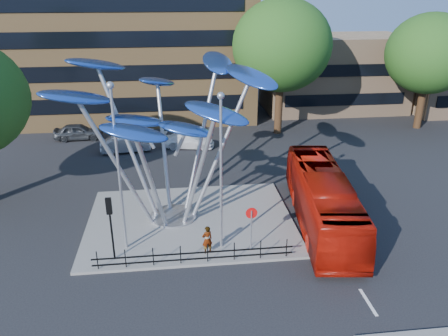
{
  "coord_description": "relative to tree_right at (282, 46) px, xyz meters",
  "views": [
    {
      "loc": [
        -1.66,
        -16.66,
        12.98
      ],
      "look_at": [
        0.77,
        4.0,
        4.23
      ],
      "focal_mm": 35.0,
      "sensor_mm": 36.0,
      "label": 1
    }
  ],
  "objects": [
    {
      "name": "ground",
      "position": [
        -8.0,
        -22.0,
        -8.04
      ],
      "size": [
        120.0,
        120.0,
        0.0
      ],
      "primitive_type": "plane",
      "color": "black",
      "rests_on": "ground"
    },
    {
      "name": "traffic_island",
      "position": [
        -9.0,
        -16.0,
        -7.96
      ],
      "size": [
        12.0,
        9.0,
        0.15
      ],
      "primitive_type": "cube",
      "color": "slate",
      "rests_on": "ground"
    },
    {
      "name": "low_building_near",
      "position": [
        8.0,
        8.0,
        -4.04
      ],
      "size": [
        15.0,
        8.0,
        8.0
      ],
      "primitive_type": "cube",
      "color": "tan",
      "rests_on": "ground"
    },
    {
      "name": "tree_right",
      "position": [
        0.0,
        0.0,
        0.0
      ],
      "size": [
        8.8,
        8.8,
        12.11
      ],
      "color": "black",
      "rests_on": "ground"
    },
    {
      "name": "tree_far",
      "position": [
        14.0,
        0.0,
        -0.93
      ],
      "size": [
        8.0,
        8.0,
        10.81
      ],
      "color": "black",
      "rests_on": "ground"
    },
    {
      "name": "leaf_sculpture",
      "position": [
        -10.07,
        -15.32,
        -1.16
      ],
      "size": [
        12.72,
        9.54,
        9.51
      ],
      "color": "#9EA0A5",
      "rests_on": "traffic_island"
    },
    {
      "name": "street_lamp_left",
      "position": [
        -12.5,
        -18.5,
        -2.68
      ],
      "size": [
        0.36,
        0.36,
        8.8
      ],
      "color": "#9EA0A5",
      "rests_on": "traffic_island"
    },
    {
      "name": "street_lamp_right",
      "position": [
        -7.5,
        -19.0,
        -2.94
      ],
      "size": [
        0.36,
        0.36,
        8.3
      ],
      "color": "#9EA0A5",
      "rests_on": "traffic_island"
    },
    {
      "name": "traffic_light_island",
      "position": [
        -13.0,
        -19.5,
        -5.42
      ],
      "size": [
        0.28,
        0.18,
        3.42
      ],
      "color": "black",
      "rests_on": "traffic_island"
    },
    {
      "name": "no_entry_sign_island",
      "position": [
        -6.0,
        -19.48,
        -6.22
      ],
      "size": [
        0.6,
        0.1,
        2.45
      ],
      "color": "#9EA0A5",
      "rests_on": "traffic_island"
    },
    {
      "name": "pedestrian_railing_front",
      "position": [
        -9.0,
        -20.3,
        -7.48
      ],
      "size": [
        10.0,
        0.06,
        1.0
      ],
      "color": "black",
      "rests_on": "traffic_island"
    },
    {
      "name": "red_bus",
      "position": [
        -1.4,
        -16.98,
        -6.45
      ],
      "size": [
        4.06,
        11.63,
        3.17
      ],
      "primitive_type": "imported",
      "rotation": [
        0.0,
        0.0,
        -0.12
      ],
      "color": "#A21207",
      "rests_on": "ground"
    },
    {
      "name": "pedestrian",
      "position": [
        -8.28,
        -19.5,
        -7.11
      ],
      "size": [
        0.66,
        0.54,
        1.55
      ],
      "primitive_type": "imported",
      "rotation": [
        0.0,
        0.0,
        3.49
      ],
      "color": "gray",
      "rests_on": "traffic_island"
    },
    {
      "name": "parked_car_left",
      "position": [
        -18.37,
        0.26,
        -7.31
      ],
      "size": [
        4.32,
        1.87,
        1.45
      ],
      "primitive_type": "imported",
      "rotation": [
        0.0,
        0.0,
        1.61
      ],
      "color": "#3A3D41",
      "rests_on": "ground"
    },
    {
      "name": "parked_car_mid",
      "position": [
        -13.87,
        -3.55,
        -7.36
      ],
      "size": [
        4.26,
        1.98,
        1.35
      ],
      "primitive_type": "imported",
      "rotation": [
        0.0,
        0.0,
        1.71
      ],
      "color": "#999BA0",
      "rests_on": "ground"
    },
    {
      "name": "parked_car_right",
      "position": [
        -8.55,
        -3.05,
        -7.4
      ],
      "size": [
        4.61,
        2.38,
        1.28
      ],
      "primitive_type": "imported",
      "rotation": [
        0.0,
        0.0,
        1.43
      ],
      "color": "white",
      "rests_on": "ground"
    }
  ]
}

